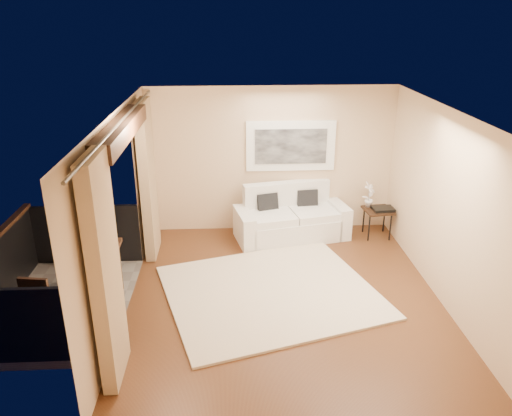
{
  "coord_description": "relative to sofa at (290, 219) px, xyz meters",
  "views": [
    {
      "loc": [
        -0.75,
        -6.3,
        3.95
      ],
      "look_at": [
        -0.36,
        0.9,
        1.05
      ],
      "focal_mm": 35.0,
      "sensor_mm": 36.0,
      "label": 1
    }
  ],
  "objects": [
    {
      "name": "balcony",
      "position": [
        -3.64,
        -2.09,
        -0.17
      ],
      "size": [
        1.81,
        2.6,
        1.17
      ],
      "color": "#605B56",
      "rests_on": "ground"
    },
    {
      "name": "ice_bucket",
      "position": [
        -3.18,
        -1.96,
        0.58
      ],
      "size": [
        0.18,
        0.18,
        0.2
      ],
      "primitive_type": "cylinder",
      "color": "white",
      "rests_on": "bistro_table"
    },
    {
      "name": "artwork",
      "position": [
        0.02,
        0.37,
        1.28
      ],
      "size": [
        1.62,
        0.07,
        0.92
      ],
      "color": "white",
      "rests_on": "room_shell"
    },
    {
      "name": "curtains",
      "position": [
        -2.45,
        -2.09,
        0.99
      ],
      "size": [
        0.16,
        4.8,
        2.64
      ],
      "color": "tan",
      "rests_on": "ground"
    },
    {
      "name": "candle",
      "position": [
        -3.0,
        -1.86,
        0.52
      ],
      "size": [
        0.06,
        0.06,
        0.07
      ],
      "primitive_type": "cylinder",
      "color": "#F23815",
      "rests_on": "bistro_table"
    },
    {
      "name": "side_table",
      "position": [
        1.59,
        -0.09,
        0.13
      ],
      "size": [
        0.54,
        0.54,
        0.53
      ],
      "rotation": [
        0.0,
        0.0,
        0.12
      ],
      "color": "black",
      "rests_on": "floor"
    },
    {
      "name": "vase",
      "position": [
        -3.07,
        -2.18,
        0.57
      ],
      "size": [
        0.04,
        0.04,
        0.18
      ],
      "primitive_type": "cylinder",
      "color": "silver",
      "rests_on": "bistro_table"
    },
    {
      "name": "tray",
      "position": [
        1.67,
        -0.13,
        0.22
      ],
      "size": [
        0.4,
        0.31,
        0.05
      ],
      "primitive_type": "cube",
      "rotation": [
        0.0,
        0.0,
        0.07
      ],
      "color": "black",
      "rests_on": "side_table"
    },
    {
      "name": "floor",
      "position": [
        -0.34,
        -2.09,
        -0.34
      ],
      "size": [
        5.0,
        5.0,
        0.0
      ],
      "primitive_type": "plane",
      "color": "brown",
      "rests_on": "ground"
    },
    {
      "name": "bistro_table",
      "position": [
        -3.04,
        -2.03,
        0.4
      ],
      "size": [
        0.72,
        0.72,
        0.82
      ],
      "rotation": [
        0.0,
        0.0,
        0.02
      ],
      "color": "black",
      "rests_on": "balcony"
    },
    {
      "name": "sofa",
      "position": [
        0.0,
        0.0,
        0.0
      ],
      "size": [
        2.15,
        1.26,
        0.97
      ],
      "rotation": [
        0.0,
        0.0,
        0.21
      ],
      "color": "white",
      "rests_on": "floor"
    },
    {
      "name": "glass_b",
      "position": [
        -2.86,
        -2.01,
        0.54
      ],
      "size": [
        0.06,
        0.06,
        0.12
      ],
      "primitive_type": "cylinder",
      "color": "silver",
      "rests_on": "bistro_table"
    },
    {
      "name": "balcony_chair_far",
      "position": [
        -3.26,
        -1.19,
        0.21
      ],
      "size": [
        0.42,
        0.42,
        0.96
      ],
      "rotation": [
        0.0,
        0.0,
        3.16
      ],
      "color": "black",
      "rests_on": "balcony"
    },
    {
      "name": "rug",
      "position": [
        -0.53,
        -1.98,
        -0.32
      ],
      "size": [
        3.59,
        3.33,
        0.04
      ],
      "primitive_type": "cube",
      "rotation": [
        0.0,
        0.0,
        0.29
      ],
      "color": "beige",
      "rests_on": "floor"
    },
    {
      "name": "room_shell",
      "position": [
        -2.47,
        -2.09,
        2.18
      ],
      "size": [
        5.0,
        6.4,
        5.0
      ],
      "color": "white",
      "rests_on": "ground"
    },
    {
      "name": "orchid",
      "position": [
        1.44,
        0.03,
        0.43
      ],
      "size": [
        0.3,
        0.3,
        0.48
      ],
      "primitive_type": "imported",
      "rotation": [
        0.0,
        0.0,
        0.76
      ],
      "color": "white",
      "rests_on": "side_table"
    },
    {
      "name": "glass_a",
      "position": [
        -2.94,
        -2.13,
        0.54
      ],
      "size": [
        0.06,
        0.06,
        0.12
      ],
      "primitive_type": "cylinder",
      "color": "white",
      "rests_on": "bistro_table"
    },
    {
      "name": "balcony_chair_near",
      "position": [
        -3.55,
        -3.0,
        0.16
      ],
      "size": [
        0.43,
        0.44,
        0.88
      ],
      "rotation": [
        0.0,
        0.0,
        -0.16
      ],
      "color": "black",
      "rests_on": "balcony"
    }
  ]
}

